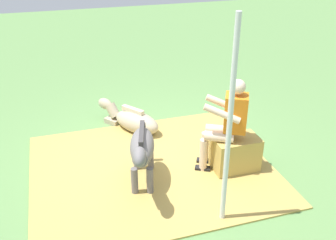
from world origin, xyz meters
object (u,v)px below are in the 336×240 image
at_px(hay_bale, 235,154).
at_px(pony_standing, 142,150).
at_px(pony_lying, 132,120).
at_px(tent_pole_left, 229,129).
at_px(person_seated, 226,121).

xyz_separation_m(hay_bale, pony_standing, (1.35, -0.02, 0.30)).
relative_size(pony_lying, tent_pole_left, 0.50).
distance_m(pony_standing, pony_lying, 1.64).
relative_size(pony_standing, pony_lying, 1.06).
height_order(pony_lying, tent_pole_left, tent_pole_left).
bearing_deg(pony_lying, pony_standing, 82.43).
relative_size(person_seated, tent_pole_left, 0.56).
bearing_deg(person_seated, hay_bale, 160.49).
bearing_deg(hay_bale, pony_standing, -1.04).
height_order(person_seated, pony_standing, person_seated).
height_order(hay_bale, pony_lying, hay_bale).
distance_m(hay_bale, person_seated, 0.55).
bearing_deg(pony_lying, tent_pole_left, 101.94).
bearing_deg(person_seated, pony_standing, 1.43).
xyz_separation_m(hay_bale, person_seated, (0.15, -0.05, 0.52)).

